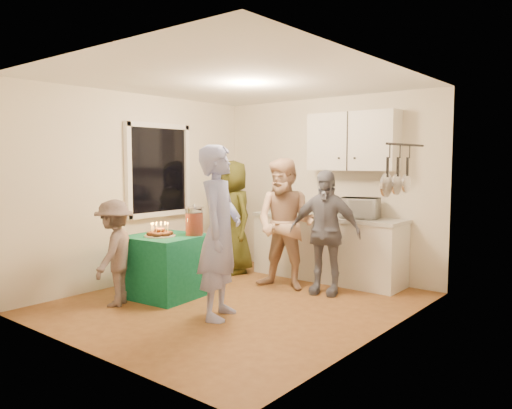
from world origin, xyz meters
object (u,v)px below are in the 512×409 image
Objects in this scene: woman_back_center at (285,224)px; child_near_left at (115,253)px; counter at (327,249)px; woman_back_right at (325,232)px; man_birthday at (220,232)px; punch_jar at (194,222)px; woman_back_left at (232,217)px; microwave at (360,208)px; party_table at (166,266)px.

woman_back_center is 2.17m from child_near_left.
woman_back_center reaches higher than counter.
woman_back_right is at bearing 2.87° from woman_back_center.
counter is 1.40× the size of woman_back_right.
woman_back_right reaches higher than counter.
man_birthday is 1.50× the size of child_near_left.
man_birthday is 1.43m from woman_back_center.
counter is 2.03m from punch_jar.
punch_jar is at bearing -135.96° from woman_back_center.
punch_jar is 0.20× the size of woman_back_left.
woman_back_center reaches higher than microwave.
man_birthday is (0.85, -0.44, -0.00)m from punch_jar.
woman_back_right is at bearing 8.86° from woman_back_left.
man_birthday reaches higher than woman_back_left.
party_table is 2.50× the size of punch_jar.
woman_back_right is 2.57m from child_near_left.
party_table is 0.46× the size of man_birthday.
man_birthday reaches higher than counter.
woman_back_left reaches higher than counter.
woman_back_left is at bearing 111.55° from punch_jar.
woman_back_left is 1.72m from woman_back_right.
punch_jar is 0.27× the size of child_near_left.
child_near_left is at bearing -131.58° from woman_back_center.
counter is at bearing 61.44° from party_table.
woman_back_center is (0.69, 0.98, -0.07)m from punch_jar.
man_birthday is 1.59m from woman_back_right.
child_near_left is (-1.26, -0.44, -0.31)m from man_birthday.
punch_jar is 1.37m from woman_back_left.
man_birthday is (0.01, -2.22, 0.50)m from counter.
woman_back_center is 1.39× the size of child_near_left.
woman_back_center is at bearing 117.63° from child_near_left.
woman_back_left reaches higher than microwave.
woman_back_center reaches higher than party_table.
counter is 6.47× the size of punch_jar.
woman_back_center is (0.95, 1.22, 0.48)m from party_table.
woman_back_right is at bearing -114.91° from microwave.
woman_back_center is at bearing 52.04° from party_table.
woman_back_right reaches higher than child_near_left.
woman_back_left reaches higher than child_near_left.
microwave is 2.28m from man_birthday.
woman_back_right is at bearing 42.48° from party_table.
party_table is 0.66m from punch_jar.
woman_back_left is at bearing 150.57° from child_near_left.
woman_back_left is 1.07× the size of woman_back_right.
man_birthday is 1.10× the size of woman_back_left.
woman_back_right is (0.52, 0.13, -0.07)m from woman_back_center.
party_table is 0.50× the size of woman_back_left.
woman_back_left reaches higher than punch_jar.
child_near_left is (-0.15, -0.64, 0.24)m from party_table.
man_birthday reaches higher than microwave.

